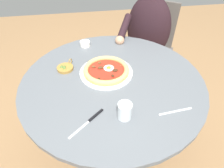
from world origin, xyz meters
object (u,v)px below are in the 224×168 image
Objects in this scene: olive_pan at (65,68)px; diner_person at (145,50)px; steak_knife at (92,119)px; cafe_chair_diner at (150,42)px; dining_table at (112,96)px; fork_utensil at (176,111)px; pizza_on_plate at (106,70)px; ramekin_capers at (85,43)px; water_glass at (125,112)px.

olive_pan is 0.84m from diner_person.
steak_knife is 0.19× the size of cafe_chair_diner.
diner_person is (0.40, 0.59, -0.06)m from dining_table.
fork_utensil is at bearing -48.54° from dining_table.
steak_knife is at bearing -117.32° from dining_table.
cafe_chair_diner is (0.22, 1.01, -0.19)m from fork_utensil.
dining_table is 0.42m from fork_utensil.
dining_table is 0.92× the size of diner_person.
pizza_on_plate is 0.36m from ramekin_capers.
steak_knife is (-0.15, 0.01, -0.03)m from water_glass.
cafe_chair_diner is at bearing 26.45° from ramekin_capers.
pizza_on_plate is 0.72m from diner_person.
fork_utensil is (0.26, -0.30, 0.15)m from dining_table.
ramekin_capers is 0.61m from diner_person.
olive_pan is at bearing -117.32° from ramekin_capers.
cafe_chair_diner is (0.51, 0.65, -0.21)m from pizza_on_plate.
ramekin_capers is (0.01, 0.68, 0.02)m from steak_knife.
water_glass reaches higher than olive_pan.
ramekin_capers is at bearing 89.45° from steak_knife.
cafe_chair_diner is at bearing 51.79° from pizza_on_plate.
dining_table is 0.46m from ramekin_capers.
dining_table is 0.71m from diner_person.
diner_person is (0.54, 0.19, -0.22)m from ramekin_capers.
pizza_on_plate is 3.76× the size of water_glass.
olive_pan is 0.65× the size of fork_utensil.
diner_person reaches higher than olive_pan.
dining_table is 1.21× the size of cafe_chair_diner.
pizza_on_plate is 0.86m from cafe_chair_diner.
pizza_on_plate reaches higher than dining_table.
ramekin_capers is at bearing 108.96° from dining_table.
pizza_on_plate is 0.35m from water_glass.
ramekin_capers is 0.06× the size of diner_person.
fork_utensil is (0.40, -0.70, -0.02)m from ramekin_capers.
water_glass is 0.51m from olive_pan.
dining_table is at bearing 91.93° from water_glass.
cafe_chair_diner is (0.76, 0.58, -0.20)m from olive_pan.
pizza_on_plate is 1.88× the size of steak_knife.
cafe_chair_diner is (0.49, 0.71, -0.05)m from dining_table.
fork_utensil is 0.92m from diner_person.
steak_knife is 2.39× the size of ramekin_capers.
steak_knife is 0.68m from ramekin_capers.
cafe_chair_diner is (0.48, 1.00, -0.23)m from water_glass.
olive_pan is 0.13× the size of cafe_chair_diner.
steak_knife is (-0.14, -0.28, 0.15)m from dining_table.
olive_pan is (-0.25, 0.08, -0.01)m from pizza_on_plate.
olive_pan reaches higher than ramekin_capers.
water_glass is at bearing 178.02° from fork_utensil.
olive_pan reaches higher than fork_utensil.
water_glass is 0.71m from ramekin_capers.
ramekin_capers is 0.41× the size of fork_utensil.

